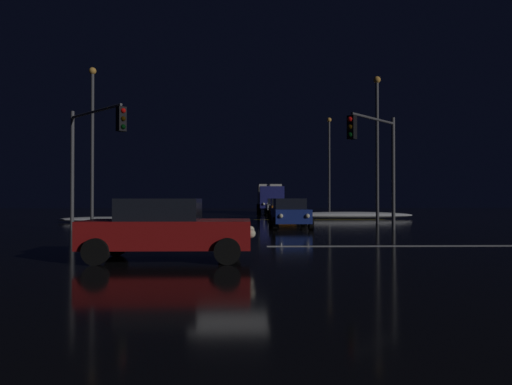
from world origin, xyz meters
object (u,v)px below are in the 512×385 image
sedan_blue (290,213)px  traffic_signal_ne (376,150)px  sedan_red_crossing (166,229)px  sedan_silver (276,207)px  traffic_signal_nw (92,144)px  streetlamp_right_far (329,159)px  streetlamp_left_near (92,134)px  sedan_black (289,210)px  streetlamp_right_near (377,139)px  sedan_orange (282,208)px  box_truck (270,197)px

sedan_blue → traffic_signal_ne: (3.85, -2.74, 3.11)m
sedan_red_crossing → sedan_blue: bearing=70.8°
sedan_silver → sedan_red_crossing: (-5.00, -30.94, 0.00)m
traffic_signal_nw → sedan_silver: bearing=64.5°
streetlamp_right_far → streetlamp_left_near: bearing=-137.4°
sedan_black → streetlamp_right_near: streetlamp_right_near is taller
sedan_blue → sedan_orange: size_ratio=1.00×
sedan_blue → streetlamp_left_near: streetlamp_left_near is taller
sedan_silver → traffic_signal_ne: traffic_signal_ne is taller
traffic_signal_ne → streetlamp_right_far: size_ratio=0.60×
sedan_orange → streetlamp_right_far: bearing=57.4°
sedan_blue → streetlamp_right_near: 8.18m
sedan_silver → box_truck: bearing=91.4°
sedan_blue → streetlamp_left_near: bearing=162.4°
traffic_signal_ne → box_truck: bearing=97.1°
sedan_black → streetlamp_left_near: size_ratio=0.45×
streetlamp_right_near → sedan_orange: bearing=124.2°
sedan_black → streetlamp_right_far: bearing=69.3°
traffic_signal_nw → streetlamp_right_near: 16.71m
sedan_blue → sedan_silver: 18.18m
sedan_red_crossing → traffic_signal_nw: 11.54m
streetlamp_left_near → sedan_silver: bearing=49.9°
sedan_blue → traffic_signal_ne: bearing=-35.4°
traffic_signal_nw → streetlamp_left_near: streetlamp_left_near is taller
sedan_black → streetlamp_right_near: 7.19m
sedan_black → streetlamp_right_near: bearing=-20.3°
sedan_orange → traffic_signal_nw: 17.85m
traffic_signal_ne → streetlamp_left_near: bearing=157.5°
sedan_black → traffic_signal_nw: traffic_signal_nw is taller
sedan_red_crossing → streetlamp_right_far: streetlamp_right_far is taller
traffic_signal_nw → streetlamp_right_near: (15.30, 6.63, 1.15)m
box_truck → sedan_blue: bearing=-90.9°
sedan_blue → sedan_silver: size_ratio=1.00×
traffic_signal_nw → streetlamp_right_far: size_ratio=0.63×
sedan_blue → traffic_signal_ne: traffic_signal_ne is taller
sedan_black → box_truck: (-0.11, 19.66, 0.91)m
traffic_signal_ne → sedan_black: bearing=111.8°
sedan_blue → sedan_red_crossing: bearing=-109.2°
streetlamp_left_near → streetlamp_right_far: bearing=42.6°
sedan_orange → box_truck: bearing=90.6°
sedan_red_crossing → traffic_signal_nw: bearing=117.2°
sedan_black → traffic_signal_nw: 13.59m
sedan_orange → sedan_silver: size_ratio=1.00×
traffic_signal_nw → streetlamp_right_far: streetlamp_right_far is taller
sedan_silver → sedan_red_crossing: 31.34m
sedan_black → box_truck: size_ratio=0.52×
streetlamp_left_near → streetlamp_right_near: size_ratio=1.05×
sedan_orange → streetlamp_right_near: bearing=-55.8°
sedan_red_crossing → streetlamp_left_near: bearing=113.6°
sedan_blue → box_truck: 25.33m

